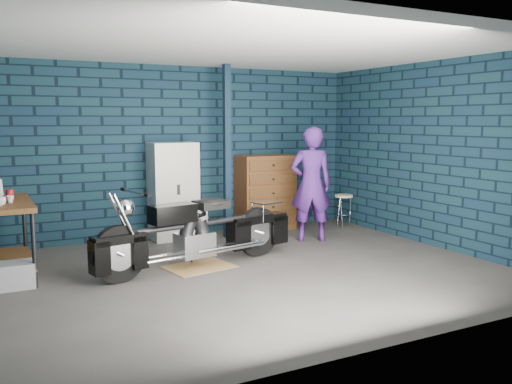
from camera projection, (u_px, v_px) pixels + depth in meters
ground at (252, 272)px, 6.66m from camera, size 6.00×6.00×0.00m
room_walls at (232, 116)px, 6.89m from camera, size 6.02×5.01×2.71m
support_post at (227, 152)px, 8.44m from camera, size 0.10×0.10×2.70m
workbench at (6, 239)px, 6.38m from camera, size 0.60×1.40×0.91m
drip_mat at (199, 267)px, 6.86m from camera, size 0.91×0.75×0.01m
motorcycle at (198, 226)px, 6.79m from camera, size 2.46×1.08×1.05m
person at (311, 184)px, 8.25m from camera, size 0.75×0.63×1.75m
storage_bin at (12, 275)px, 5.99m from camera, size 0.46×0.32×0.28m
locker at (173, 191)px, 8.41m from camera, size 0.70×0.50×1.51m
tool_chest at (266, 192)px, 9.17m from camera, size 0.95×0.53×1.26m
shop_stool at (343, 211)px, 9.41m from camera, size 0.41×0.41×0.56m
cup_a at (0, 201)px, 5.95m from camera, size 0.17×0.17×0.10m
cup_b at (10, 199)px, 6.19m from camera, size 0.10×0.10×0.08m
mug_red at (10, 195)px, 6.43m from camera, size 0.11×0.11×0.12m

